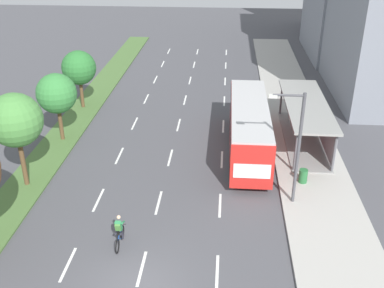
# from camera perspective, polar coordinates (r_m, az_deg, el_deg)

# --- Properties ---
(ground_plane) EXTENTS (140.00, 140.00, 0.00)m
(ground_plane) POSITION_cam_1_polar(r_m,az_deg,el_deg) (21.20, -6.88, -17.25)
(ground_plane) COLOR #4C4C51
(median_strip) EXTENTS (2.60, 52.00, 0.12)m
(median_strip) POSITION_cam_1_polar(r_m,az_deg,el_deg) (39.68, -13.35, 4.23)
(median_strip) COLOR #4C7038
(median_strip) RESTS_ON ground
(sidewalk_right) EXTENTS (4.50, 52.00, 0.15)m
(sidewalk_right) POSITION_cam_1_polar(r_m,az_deg,el_deg) (38.27, 12.64, 3.49)
(sidewalk_right) COLOR #ADAAA3
(sidewalk_right) RESTS_ON ground
(lane_divider_left) EXTENTS (0.14, 46.14, 0.01)m
(lane_divider_left) POSITION_cam_1_polar(r_m,az_deg,el_deg) (36.35, -7.18, 2.57)
(lane_divider_left) COLOR white
(lane_divider_left) RESTS_ON ground
(lane_divider_center) EXTENTS (0.14, 46.14, 0.01)m
(lane_divider_center) POSITION_cam_1_polar(r_m,az_deg,el_deg) (35.83, -1.68, 2.42)
(lane_divider_center) COLOR white
(lane_divider_center) RESTS_ON ground
(lane_divider_right) EXTENTS (0.14, 46.14, 0.01)m
(lane_divider_right) POSITION_cam_1_polar(r_m,az_deg,el_deg) (35.65, 3.92, 2.23)
(lane_divider_right) COLOR white
(lane_divider_right) RESTS_ON ground
(bus_shelter) EXTENTS (2.90, 10.16, 2.86)m
(bus_shelter) POSITION_cam_1_polar(r_m,az_deg,el_deg) (33.34, 14.38, 3.15)
(bus_shelter) COLOR gray
(bus_shelter) RESTS_ON sidewalk_right
(bus) EXTENTS (2.54, 11.29, 3.37)m
(bus) POSITION_cam_1_polar(r_m,az_deg,el_deg) (31.02, 7.14, 2.43)
(bus) COLOR red
(bus) RESTS_ON ground
(cyclist) EXTENTS (0.46, 1.82, 1.71)m
(cyclist) POSITION_cam_1_polar(r_m,az_deg,el_deg) (22.98, -9.07, -10.83)
(cyclist) COLOR black
(cyclist) RESTS_ON ground
(median_tree_second) EXTENTS (3.13, 3.13, 5.76)m
(median_tree_second) POSITION_cam_1_polar(r_m,az_deg,el_deg) (27.67, -21.22, 2.76)
(median_tree_second) COLOR brown
(median_tree_second) RESTS_ON median_strip
(median_tree_third) EXTENTS (2.82, 2.82, 4.91)m
(median_tree_third) POSITION_cam_1_polar(r_m,az_deg,el_deg) (33.25, -16.57, 6.05)
(median_tree_third) COLOR brown
(median_tree_third) RESTS_ON median_strip
(median_tree_fourth) EXTENTS (2.82, 2.82, 4.84)m
(median_tree_fourth) POSITION_cam_1_polar(r_m,az_deg,el_deg) (39.02, -13.96, 9.21)
(median_tree_fourth) COLOR brown
(median_tree_fourth) RESTS_ON median_strip
(streetlight) EXTENTS (1.91, 0.24, 6.50)m
(streetlight) POSITION_cam_1_polar(r_m,az_deg,el_deg) (24.86, 12.85, 0.26)
(streetlight) COLOR #4C4C51
(streetlight) RESTS_ON sidewalk_right
(trash_bin) EXTENTS (0.52, 0.52, 0.85)m
(trash_bin) POSITION_cam_1_polar(r_m,az_deg,el_deg) (28.44, 13.71, -3.89)
(trash_bin) COLOR #286B38
(trash_bin) RESTS_ON sidewalk_right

